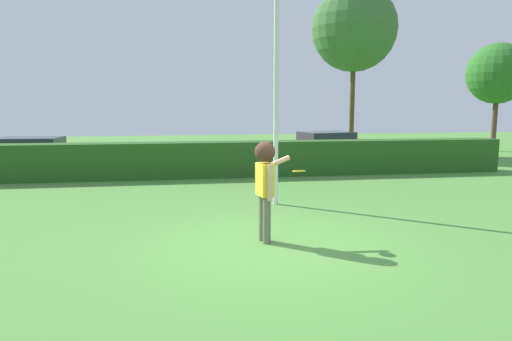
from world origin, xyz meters
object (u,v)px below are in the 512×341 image
parked_car_black (30,153)px  parked_car_red (326,144)px  maple_tree (354,29)px  frisbee (299,171)px  birch_tree (498,74)px  lamppost (276,59)px  person (265,177)px

parked_car_black → parked_car_red: (11.89, 1.69, 0.00)m
maple_tree → frisbee: bearing=-113.9°
birch_tree → maple_tree: (-7.81, 0.21, 2.09)m
parked_car_red → lamppost: bearing=-114.9°
maple_tree → parked_car_black: bearing=-163.0°
person → parked_car_red: bearing=67.6°
frisbee → parked_car_red: frisbee is taller
birch_tree → lamppost: bearing=-141.6°
frisbee → parked_car_black: bearing=127.1°
person → parked_car_black: size_ratio=0.42×
person → lamppost: lamppost is taller
parked_car_black → parked_car_red: bearing=8.1°
person → birch_tree: birch_tree is taller
parked_car_red → maple_tree: size_ratio=0.55×
parked_car_black → frisbee: bearing=-52.9°
frisbee → lamppost: size_ratio=0.04×
parked_car_red → birch_tree: size_ratio=0.80×
person → lamppost: 3.94m
lamppost → maple_tree: bearing=61.4°
person → frisbee: (0.60, -0.00, 0.10)m
person → parked_car_black: (-7.04, 10.10, -0.48)m
maple_tree → birch_tree: bearing=-1.5°
frisbee → parked_car_red: size_ratio=0.05×
lamppost → maple_tree: 13.15m
frisbee → parked_car_black: 12.68m
frisbee → parked_car_black: size_ratio=0.05×
person → birch_tree: 20.68m
frisbee → birch_tree: size_ratio=0.04×
frisbee → maple_tree: bearing=66.1°
person → frisbee: bearing=-0.2°
birch_tree → parked_car_black: bearing=-169.4°
parked_car_black → birch_tree: size_ratio=0.76×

